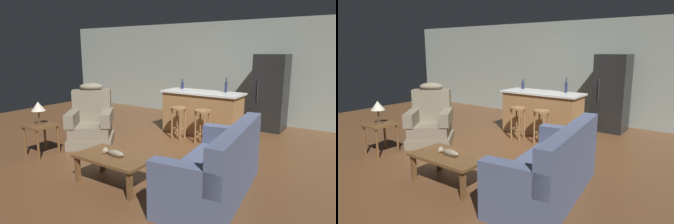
{
  "view_description": "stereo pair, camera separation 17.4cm",
  "coord_description": "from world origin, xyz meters",
  "views": [
    {
      "loc": [
        3.04,
        -4.49,
        1.85
      ],
      "look_at": [
        0.07,
        -0.1,
        0.75
      ],
      "focal_mm": 32.0,
      "sensor_mm": 36.0,
      "label": 1
    },
    {
      "loc": [
        3.18,
        -4.39,
        1.85
      ],
      "look_at": [
        0.07,
        -0.1,
        0.75
      ],
      "focal_mm": 32.0,
      "sensor_mm": 36.0,
      "label": 2
    }
  ],
  "objects": [
    {
      "name": "ground_plane",
      "position": [
        0.0,
        0.0,
        0.0
      ],
      "size": [
        12.0,
        12.0,
        0.0
      ],
      "color": "brown"
    },
    {
      "name": "back_wall",
      "position": [
        0.0,
        3.12,
        1.3
      ],
      "size": [
        12.0,
        0.05,
        2.6
      ],
      "color": "#939E93",
      "rests_on": "ground_plane"
    },
    {
      "name": "coffee_table",
      "position": [
        0.22,
        -1.66,
        0.36
      ],
      "size": [
        1.1,
        0.6,
        0.42
      ],
      "color": "brown",
      "rests_on": "ground_plane"
    },
    {
      "name": "fish_figurine",
      "position": [
        0.23,
        -1.67,
        0.46
      ],
      "size": [
        0.34,
        0.1,
        0.1
      ],
      "color": "#4C3823",
      "rests_on": "coffee_table"
    },
    {
      "name": "couch",
      "position": [
        1.53,
        -1.14,
        0.34
      ],
      "size": [
        1.07,
        1.99,
        0.94
      ],
      "rotation": [
        0.0,
        0.0,
        3.27
      ],
      "color": "#4C5675",
      "rests_on": "ground_plane"
    },
    {
      "name": "recliner_near_lamp",
      "position": [
        -1.5,
        -0.54,
        0.42
      ],
      "size": [
        1.18,
        1.18,
        1.2
      ],
      "rotation": [
        0.0,
        0.0,
        -0.88
      ],
      "color": "#756B56",
      "rests_on": "ground_plane"
    },
    {
      "name": "end_table",
      "position": [
        -1.71,
        -1.51,
        0.46
      ],
      "size": [
        0.48,
        0.48,
        0.56
      ],
      "color": "brown",
      "rests_on": "ground_plane"
    },
    {
      "name": "table_lamp",
      "position": [
        -1.7,
        -1.52,
        0.87
      ],
      "size": [
        0.24,
        0.24,
        0.41
      ],
      "color": "#4C3823",
      "rests_on": "end_table"
    },
    {
      "name": "kitchen_island",
      "position": [
        0.0,
        1.35,
        0.48
      ],
      "size": [
        1.8,
        0.7,
        0.95
      ],
      "color": "#9E7042",
      "rests_on": "ground_plane"
    },
    {
      "name": "bar_stool_left",
      "position": [
        -0.22,
        0.72,
        0.47
      ],
      "size": [
        0.32,
        0.32,
        0.68
      ],
      "color": "olive",
      "rests_on": "ground_plane"
    },
    {
      "name": "bar_stool_right",
      "position": [
        0.34,
        0.72,
        0.47
      ],
      "size": [
        0.32,
        0.32,
        0.68
      ],
      "color": "olive",
      "rests_on": "ground_plane"
    },
    {
      "name": "refrigerator",
      "position": [
        1.15,
        2.55,
        0.88
      ],
      "size": [
        0.7,
        0.69,
        1.76
      ],
      "color": "black",
      "rests_on": "ground_plane"
    },
    {
      "name": "bottle_tall_green",
      "position": [
        -0.63,
        1.55,
        1.04
      ],
      "size": [
        0.07,
        0.07,
        0.23
      ],
      "color": "#23284C",
      "rests_on": "kitchen_island"
    },
    {
      "name": "bottle_short_amber",
      "position": [
        0.47,
        1.54,
        1.07
      ],
      "size": [
        0.06,
        0.06,
        0.32
      ],
      "color": "#23284C",
      "rests_on": "kitchen_island"
    }
  ]
}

